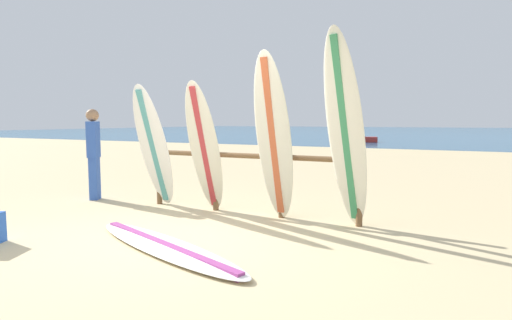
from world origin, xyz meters
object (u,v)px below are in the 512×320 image
at_px(surfboard_lying_on_sand, 165,246).
at_px(small_boat_offshore, 354,138).
at_px(beachgoer_standing, 94,150).
at_px(surfboard_rack, 247,170).
at_px(surfboard_leaning_center, 346,133).
at_px(surfboard_leaning_left, 205,149).
at_px(surfboard_leaning_far_left, 154,147).
at_px(surfboard_leaning_center_left, 274,138).

height_order(surfboard_lying_on_sand, small_boat_offshore, small_boat_offshore).
bearing_deg(surfboard_lying_on_sand, beachgoer_standing, 149.64).
xyz_separation_m(surfboard_rack, beachgoer_standing, (-3.03, -0.21, 0.23)).
relative_size(surfboard_rack, surfboard_leaning_center, 1.38).
height_order(surfboard_leaning_left, beachgoer_standing, surfboard_leaning_left).
bearing_deg(beachgoer_standing, surfboard_leaning_far_left, -4.53).
relative_size(surfboard_rack, surfboard_leaning_far_left, 1.77).
xyz_separation_m(surfboard_leaning_far_left, surfboard_lying_on_sand, (1.54, -1.66, -0.97)).
height_order(surfboard_leaning_left, small_boat_offshore, surfboard_leaning_left).
bearing_deg(surfboard_leaning_center, surfboard_lying_on_sand, -134.00).
bearing_deg(surfboard_leaning_center_left, surfboard_rack, 152.52).
bearing_deg(surfboard_rack, surfboard_leaning_center, -11.83).
xyz_separation_m(surfboard_leaning_center, beachgoer_standing, (-4.63, 0.12, -0.38)).
height_order(surfboard_rack, surfboard_leaning_center, surfboard_leaning_center).
xyz_separation_m(surfboard_leaning_center_left, surfboard_leaning_center, (1.02, -0.04, 0.09)).
bearing_deg(surfboard_leaning_center_left, surfboard_leaning_far_left, -179.13).
bearing_deg(surfboard_leaning_left, surfboard_rack, 31.47).
height_order(surfboard_rack, small_boat_offshore, surfboard_rack).
height_order(surfboard_leaning_left, surfboard_lying_on_sand, surfboard_leaning_left).
distance_m(surfboard_leaning_center_left, beachgoer_standing, 3.62).
bearing_deg(surfboard_leaning_center_left, surfboard_leaning_left, -177.98).
distance_m(surfboard_lying_on_sand, beachgoer_standing, 3.62).
bearing_deg(surfboard_lying_on_sand, surfboard_leaning_far_left, 132.85).
bearing_deg(surfboard_rack, surfboard_leaning_far_left, -167.89).
distance_m(surfboard_rack, beachgoer_standing, 3.05).
bearing_deg(beachgoer_standing, surfboard_leaning_left, -2.91).
relative_size(surfboard_lying_on_sand, beachgoer_standing, 1.71).
bearing_deg(surfboard_leaning_center_left, surfboard_lying_on_sand, -108.74).
height_order(surfboard_leaning_left, surfboard_leaning_center_left, surfboard_leaning_center_left).
xyz_separation_m(surfboard_leaning_center, small_boat_offshore, (-5.19, 22.86, -1.03)).
height_order(surfboard_rack, beachgoer_standing, beachgoer_standing).
bearing_deg(surfboard_leaning_far_left, small_boat_offshore, 95.13).
xyz_separation_m(surfboard_rack, surfboard_leaning_center, (1.60, -0.33, 0.61)).
relative_size(surfboard_leaning_center_left, small_boat_offshore, 0.77).
relative_size(surfboard_leaning_center, beachgoer_standing, 1.56).
bearing_deg(beachgoer_standing, small_boat_offshore, 91.41).
relative_size(surfboard_leaning_center, small_boat_offshore, 0.83).
height_order(surfboard_leaning_far_left, surfboard_leaning_left, surfboard_leaning_left).
height_order(surfboard_leaning_far_left, surfboard_lying_on_sand, surfboard_leaning_far_left).
relative_size(surfboard_leaning_far_left, surfboard_leaning_left, 0.99).
bearing_deg(surfboard_leaning_center_left, beachgoer_standing, 178.63).
distance_m(surfboard_leaning_center_left, surfboard_lying_on_sand, 2.12).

